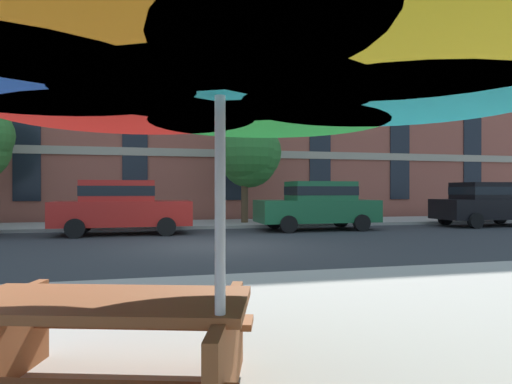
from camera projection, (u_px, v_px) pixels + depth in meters
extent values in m
plane|color=#2D3033|center=(212.00, 246.00, 11.44)|extent=(120.00, 120.00, 0.00)
cube|color=#9E998E|center=(189.00, 224.00, 18.04)|extent=(56.00, 3.60, 0.12)
cube|color=#934C3D|center=(177.00, 107.00, 25.99)|extent=(44.35, 12.00, 12.80)
cube|color=#9E937F|center=(185.00, 153.00, 20.13)|extent=(43.46, 0.08, 0.36)
cube|color=#9E937F|center=(185.00, 83.00, 20.12)|extent=(43.46, 0.08, 0.36)
cube|color=#9E937F|center=(185.00, 13.00, 20.11)|extent=(43.46, 0.08, 0.36)
cube|color=black|center=(27.00, 65.00, 18.55)|extent=(1.10, 0.06, 11.60)
cube|color=black|center=(135.00, 71.00, 19.60)|extent=(1.10, 0.06, 11.60)
cube|color=black|center=(232.00, 77.00, 20.66)|extent=(1.10, 0.06, 11.60)
cube|color=black|center=(320.00, 83.00, 21.71)|extent=(1.10, 0.06, 11.60)
cube|color=black|center=(400.00, 88.00, 22.76)|extent=(1.10, 0.06, 11.60)
cube|color=black|center=(473.00, 92.00, 23.81)|extent=(1.10, 0.06, 11.60)
cube|color=#B21E19|center=(123.00, 213.00, 14.45)|extent=(4.40, 1.76, 0.80)
cube|color=#B21E19|center=(119.00, 191.00, 14.42)|extent=(2.30, 1.55, 0.68)
cube|color=black|center=(119.00, 191.00, 14.42)|extent=(2.32, 1.57, 0.32)
cylinder|color=black|center=(165.00, 223.00, 15.63)|extent=(0.60, 0.22, 0.60)
cylinder|color=black|center=(166.00, 227.00, 13.92)|extent=(0.60, 0.22, 0.60)
cylinder|color=black|center=(83.00, 224.00, 14.99)|extent=(0.60, 0.22, 0.60)
cylinder|color=black|center=(75.00, 228.00, 13.28)|extent=(0.60, 0.22, 0.60)
cube|color=#195933|center=(317.00, 211.00, 16.07)|extent=(4.40, 1.76, 0.80)
cube|color=#195933|center=(320.00, 191.00, 16.10)|extent=(2.30, 1.55, 0.68)
cube|color=black|center=(320.00, 191.00, 16.10)|extent=(2.32, 1.57, 0.32)
cylinder|color=black|center=(289.00, 224.00, 14.89)|extent=(0.60, 0.22, 0.60)
cylinder|color=black|center=(274.00, 221.00, 16.60)|extent=(0.60, 0.22, 0.60)
cylinder|color=black|center=(362.00, 223.00, 15.54)|extent=(0.60, 0.22, 0.60)
cylinder|color=black|center=(341.00, 220.00, 17.25)|extent=(0.60, 0.22, 0.60)
cube|color=black|center=(488.00, 209.00, 17.85)|extent=(4.40, 1.76, 0.80)
cube|color=black|center=(485.00, 191.00, 17.81)|extent=(2.30, 1.55, 0.68)
cube|color=black|center=(485.00, 191.00, 17.81)|extent=(2.32, 1.57, 0.32)
cylinder|color=black|center=(500.00, 217.00, 19.03)|extent=(0.60, 0.22, 0.60)
cylinder|color=black|center=(445.00, 218.00, 18.38)|extent=(0.60, 0.22, 0.60)
cylinder|color=black|center=(476.00, 221.00, 16.67)|extent=(0.60, 0.22, 0.60)
cylinder|color=#4C3823|center=(245.00, 201.00, 18.24)|extent=(0.29, 0.29, 2.00)
sphere|color=#2D702D|center=(246.00, 150.00, 18.16)|extent=(2.63, 2.63, 2.63)
sphere|color=#2D702D|center=(249.00, 159.00, 18.38)|extent=(2.39, 2.39, 2.39)
sphere|color=#2D702D|center=(250.00, 152.00, 18.39)|extent=(2.61, 2.61, 2.61)
cylinder|color=silver|center=(220.00, 234.00, 2.40)|extent=(0.06, 0.06, 2.43)
cone|color=#199EB2|center=(392.00, 67.00, 2.65)|extent=(1.84, 1.84, 0.46)
cone|color=green|center=(268.00, 94.00, 3.41)|extent=(1.84, 1.84, 0.46)
cone|color=red|center=(128.00, 87.00, 3.16)|extent=(1.84, 1.84, 0.46)
cone|color=blue|center=(8.00, 38.00, 2.15)|extent=(1.84, 1.84, 0.46)
cone|color=#199EB2|center=(220.00, 47.00, 2.40)|extent=(1.76, 1.76, 0.54)
cube|color=brown|center=(105.00, 303.00, 2.77)|extent=(1.95, 1.28, 0.06)
cube|color=brown|center=(137.00, 321.00, 3.39)|extent=(1.80, 0.79, 0.05)
cube|color=brown|center=(227.00, 364.00, 2.73)|extent=(0.48, 1.36, 0.74)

